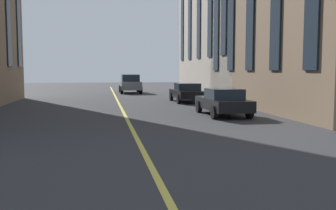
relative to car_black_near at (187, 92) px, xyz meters
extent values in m
cube|color=#D8C64C|center=(-12.95, 4.90, -0.70)|extent=(80.00, 0.16, 0.01)
cube|color=black|center=(0.05, 0.00, -0.11)|extent=(4.40, 1.80, 0.55)
cube|color=#19232D|center=(-0.17, 0.00, 0.42)|extent=(1.85, 1.58, 0.50)
cylinder|color=black|center=(1.50, 0.86, -0.38)|extent=(0.64, 0.22, 0.64)
cylinder|color=black|center=(1.50, -0.86, -0.38)|extent=(0.64, 0.22, 0.64)
cylinder|color=black|center=(-1.40, 0.86, -0.38)|extent=(0.64, 0.22, 0.64)
cylinder|color=black|center=(-1.40, -0.86, -0.38)|extent=(0.64, 0.22, 0.64)
cube|color=slate|center=(11.94, 3.23, 0.08)|extent=(4.70, 1.95, 0.80)
cube|color=#19232D|center=(11.94, 3.23, 0.83)|extent=(2.58, 1.72, 0.70)
cylinder|color=black|center=(13.49, 4.16, -0.32)|extent=(0.76, 0.27, 0.76)
cylinder|color=black|center=(13.49, 2.29, -0.32)|extent=(0.76, 0.27, 0.76)
cylinder|color=black|center=(10.39, 4.16, -0.32)|extent=(0.76, 0.27, 0.76)
cylinder|color=black|center=(10.39, 2.29, -0.32)|extent=(0.76, 0.27, 0.76)
cube|color=black|center=(-8.37, 0.00, -0.11)|extent=(4.40, 1.80, 0.55)
cube|color=#19232D|center=(-8.59, 0.00, 0.42)|extent=(1.85, 1.58, 0.50)
cylinder|color=black|center=(-6.92, 0.86, -0.38)|extent=(0.64, 0.22, 0.64)
cylinder|color=black|center=(-6.92, -0.86, -0.38)|extent=(0.64, 0.22, 0.64)
cylinder|color=black|center=(-9.82, 0.86, -0.38)|extent=(0.64, 0.22, 0.64)
cylinder|color=black|center=(-9.82, -0.86, -0.38)|extent=(0.64, 0.22, 0.64)
camera|label=1|loc=(-26.96, 6.01, 1.56)|focal=40.89mm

